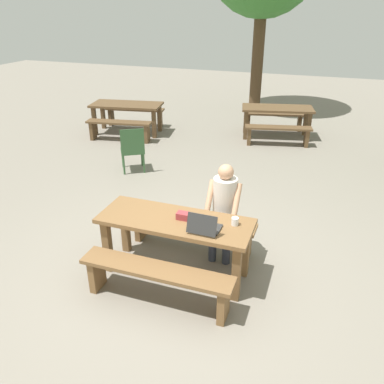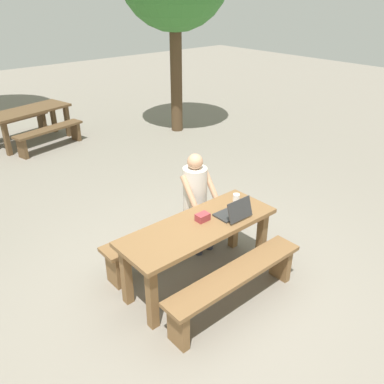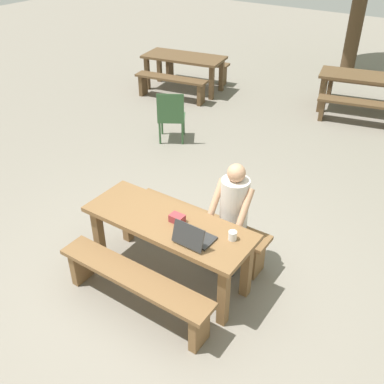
% 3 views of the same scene
% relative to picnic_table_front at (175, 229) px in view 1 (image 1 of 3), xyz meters
% --- Properties ---
extents(ground_plane, '(30.00, 30.00, 0.00)m').
position_rel_picnic_table_front_xyz_m(ground_plane, '(0.00, 0.00, -0.62)').
color(ground_plane, gray).
extents(picnic_table_front, '(1.79, 0.65, 0.75)m').
position_rel_picnic_table_front_xyz_m(picnic_table_front, '(0.00, 0.00, 0.00)').
color(picnic_table_front, brown).
rests_on(picnic_table_front, ground).
extents(bench_near, '(1.70, 0.30, 0.46)m').
position_rel_picnic_table_front_xyz_m(bench_near, '(0.00, -0.56, -0.28)').
color(bench_near, brown).
rests_on(bench_near, ground).
extents(bench_far, '(1.70, 0.30, 0.46)m').
position_rel_picnic_table_front_xyz_m(bench_far, '(0.00, 0.56, -0.28)').
color(bench_far, brown).
rests_on(bench_far, ground).
extents(laptop, '(0.33, 0.30, 0.24)m').
position_rel_picnic_table_front_xyz_m(laptop, '(0.39, -0.13, 0.19)').
color(laptop, '#2D2D2D').
rests_on(laptop, picnic_table_front).
extents(small_pouch, '(0.14, 0.10, 0.08)m').
position_rel_picnic_table_front_xyz_m(small_pouch, '(0.08, 0.04, 0.17)').
color(small_pouch, '#993338').
rests_on(small_pouch, picnic_table_front).
extents(coffee_mug, '(0.08, 0.08, 0.09)m').
position_rel_picnic_table_front_xyz_m(coffee_mug, '(0.68, 0.10, 0.17)').
color(coffee_mug, white).
rests_on(coffee_mug, picnic_table_front).
extents(person_seated, '(0.40, 0.41, 1.27)m').
position_rel_picnic_table_front_xyz_m(person_seated, '(0.44, 0.53, 0.12)').
color(person_seated, '#333847').
rests_on(person_seated, ground).
extents(plastic_chair, '(0.61, 0.61, 0.89)m').
position_rel_picnic_table_front_xyz_m(plastic_chair, '(-1.93, 2.66, -0.16)').
color(plastic_chair, '#335933').
rests_on(plastic_chair, ground).
extents(picnic_table_mid, '(1.77, 1.05, 0.73)m').
position_rel_picnic_table_front_xyz_m(picnic_table_mid, '(0.34, 5.74, -0.01)').
color(picnic_table_mid, brown).
rests_on(picnic_table_mid, ground).
extents(bench_mid_south, '(1.52, 0.62, 0.44)m').
position_rel_picnic_table_front_xyz_m(bench_mid_south, '(0.47, 5.15, -0.30)').
color(bench_mid_south, brown).
rests_on(bench_mid_south, ground).
extents(bench_mid_north, '(1.52, 0.62, 0.44)m').
position_rel_picnic_table_front_xyz_m(bench_mid_north, '(0.20, 6.34, -0.30)').
color(bench_mid_north, brown).
rests_on(bench_mid_north, ground).
extents(picnic_table_rear, '(1.81, 1.04, 0.74)m').
position_rel_picnic_table_front_xyz_m(picnic_table_rear, '(-3.20, 4.85, -0.00)').
color(picnic_table_rear, brown).
rests_on(picnic_table_rear, ground).
extents(bench_rear_south, '(1.56, 0.56, 0.47)m').
position_rel_picnic_table_front_xyz_m(bench_rear_south, '(-3.10, 4.23, -0.28)').
color(bench_rear_south, brown).
rests_on(bench_rear_south, ground).
extents(bench_rear_north, '(1.56, 0.56, 0.47)m').
position_rel_picnic_table_front_xyz_m(bench_rear_north, '(-3.31, 5.47, -0.28)').
color(bench_rear_north, brown).
rests_on(bench_rear_north, ground).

